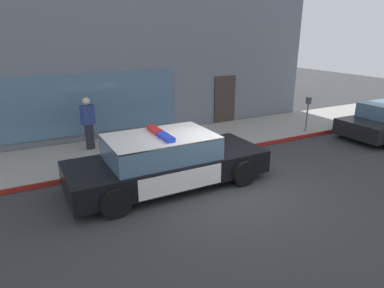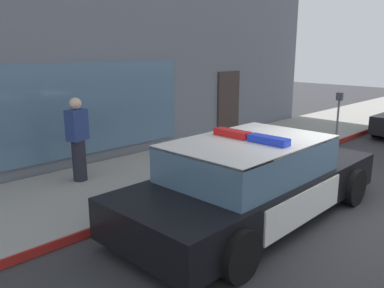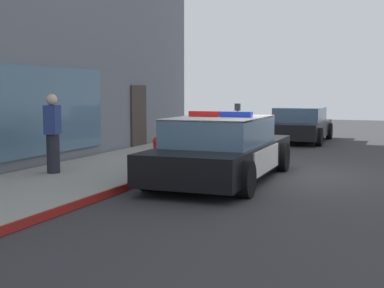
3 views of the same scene
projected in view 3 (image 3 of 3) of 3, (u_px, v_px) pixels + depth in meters
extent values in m
plane|color=#303033|center=(274.00, 174.00, 12.41)|extent=(48.00, 48.00, 0.00)
cube|color=gray|center=(133.00, 163.00, 13.75)|extent=(48.00, 3.01, 0.15)
cube|color=maroon|center=(188.00, 166.00, 13.19)|extent=(28.80, 0.04, 0.14)
cube|color=#382D28|center=(139.00, 118.00, 17.23)|extent=(1.00, 0.08, 2.10)
cube|color=black|center=(223.00, 157.00, 11.51)|extent=(5.18, 2.02, 0.60)
cube|color=silver|center=(243.00, 142.00, 13.02)|extent=(1.78, 1.93, 0.05)
cube|color=silver|center=(194.00, 160.00, 9.81)|extent=(1.47, 1.93, 0.05)
cube|color=silver|center=(179.00, 156.00, 11.76)|extent=(2.17, 0.06, 0.51)
cube|color=silver|center=(267.00, 160.00, 11.06)|extent=(2.17, 0.06, 0.51)
cube|color=yellow|center=(178.00, 156.00, 11.76)|extent=(0.22, 0.02, 0.26)
cube|color=slate|center=(220.00, 131.00, 11.26)|extent=(2.71, 1.79, 0.60)
cube|color=silver|center=(220.00, 118.00, 11.23)|extent=(2.71, 1.79, 0.04)
cube|color=red|center=(205.00, 114.00, 11.34)|extent=(0.21, 0.66, 0.11)
cube|color=blue|center=(236.00, 114.00, 11.10)|extent=(0.21, 0.66, 0.11)
cylinder|color=black|center=(206.00, 154.00, 13.45)|extent=(0.68, 0.23, 0.68)
cylinder|color=black|center=(283.00, 157.00, 12.76)|extent=(0.68, 0.23, 0.68)
cylinder|color=black|center=(148.00, 173.00, 10.28)|extent=(0.68, 0.23, 0.68)
cylinder|color=black|center=(246.00, 179.00, 9.60)|extent=(0.68, 0.23, 0.68)
cylinder|color=red|center=(157.00, 166.00, 12.30)|extent=(0.28, 0.28, 0.10)
cylinder|color=red|center=(157.00, 154.00, 12.27)|extent=(0.19, 0.19, 0.45)
sphere|color=red|center=(157.00, 141.00, 12.24)|extent=(0.22, 0.22, 0.22)
cylinder|color=#333338|center=(157.00, 138.00, 12.23)|extent=(0.06, 0.06, 0.05)
cylinder|color=#333338|center=(163.00, 153.00, 12.21)|extent=(0.09, 0.10, 0.09)
cylinder|color=#333338|center=(152.00, 153.00, 12.32)|extent=(0.09, 0.10, 0.09)
cylinder|color=#333338|center=(160.00, 154.00, 12.41)|extent=(0.10, 0.12, 0.12)
cube|color=black|center=(300.00, 129.00, 20.14)|extent=(4.30, 1.86, 0.56)
cube|color=slate|center=(300.00, 115.00, 20.08)|extent=(2.24, 1.67, 0.56)
cylinder|color=black|center=(283.00, 130.00, 21.80)|extent=(0.64, 0.20, 0.64)
cylinder|color=black|center=(329.00, 131.00, 21.13)|extent=(0.64, 0.20, 0.64)
cylinder|color=black|center=(267.00, 135.00, 19.17)|extent=(0.64, 0.20, 0.64)
cylinder|color=black|center=(319.00, 137.00, 18.51)|extent=(0.64, 0.20, 0.64)
cylinder|color=#23232D|center=(53.00, 153.00, 11.53)|extent=(0.28, 0.28, 0.85)
cube|color=navy|center=(52.00, 120.00, 11.45)|extent=(0.46, 0.36, 0.62)
sphere|color=beige|center=(52.00, 100.00, 11.41)|extent=(0.24, 0.24, 0.24)
cylinder|color=slate|center=(237.00, 127.00, 18.12)|extent=(0.06, 0.06, 1.10)
cube|color=#474C51|center=(238.00, 107.00, 18.05)|extent=(0.12, 0.18, 0.24)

